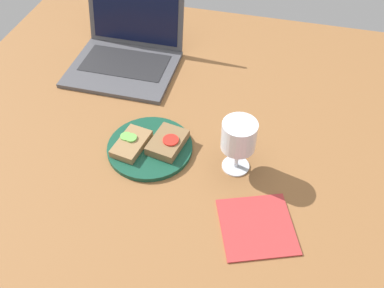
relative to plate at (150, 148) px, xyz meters
The scene contains 7 objects.
wooden_table 6.45cm from the plate, 27.49° to the left, with size 140.00×140.00×3.00cm, color brown.
plate is the anchor object (origin of this frame).
sandwich_with_cucumber 4.90cm from the plate, 164.57° to the right, with size 8.33×11.99×2.42cm.
sandwich_with_tomato 4.96cm from the plate, 15.92° to the left, with size 9.42×11.81×2.78cm.
wine_glass 24.33cm from the plate, ahead, with size 8.24×8.24×14.52cm.
laptop 39.63cm from the plate, 118.23° to the left, with size 32.00×30.08×19.98cm.
napkin 34.23cm from the plate, 28.71° to the right, with size 15.85×15.97×0.40cm, color #B23333.
Camera 1 is at (23.51, -72.77, 83.60)cm, focal length 40.00 mm.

